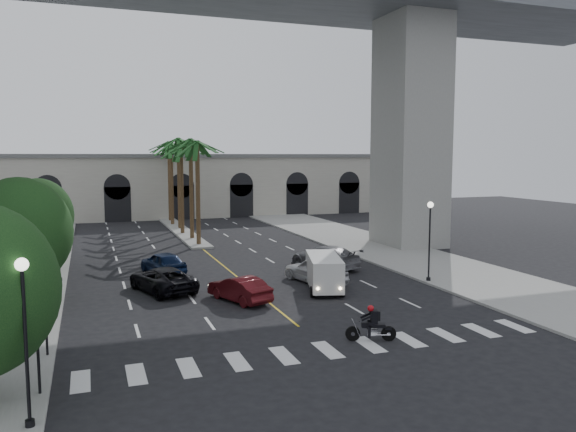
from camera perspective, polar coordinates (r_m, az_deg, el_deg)
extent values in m
plane|color=black|center=(26.19, 2.69, -12.40)|extent=(140.00, 140.00, 0.00)
cube|color=gray|center=(45.91, 12.96, -4.34)|extent=(8.00, 100.00, 0.15)
cube|color=gray|center=(62.22, -10.76, -1.52)|extent=(2.00, 24.00, 0.20)
cube|color=beige|center=(78.63, -12.76, 2.88)|extent=(70.00, 10.00, 8.00)
cube|color=slate|center=(78.51, -12.84, 5.98)|extent=(71.00, 10.50, 0.50)
cube|color=gray|center=(52.98, 12.33, 8.28)|extent=(5.00, 6.00, 20.80)
cylinder|color=#47331E|center=(51.94, -9.14, 2.15)|extent=(0.40, 0.40, 9.50)
cylinder|color=#47331E|center=(55.87, -9.80, 2.58)|extent=(0.40, 0.40, 9.80)
cylinder|color=#47331E|center=(59.78, -10.74, 2.55)|extent=(0.40, 0.40, 9.30)
cylinder|color=#47331E|center=(63.76, -11.00, 3.13)|extent=(0.40, 0.40, 10.10)
cylinder|color=#47331E|center=(67.69, -11.72, 3.07)|extent=(0.40, 0.40, 9.60)
cylinder|color=#47331E|center=(71.68, -11.94, 3.35)|extent=(0.40, 0.40, 9.90)
cylinder|color=#382616|center=(33.88, -25.35, -6.54)|extent=(0.36, 0.36, 2.45)
ellipsoid|color=black|center=(33.38, -25.58, -1.52)|extent=(5.44, 5.44, 5.98)
cylinder|color=#382616|center=(45.65, -23.89, -3.43)|extent=(0.36, 0.36, 2.27)
ellipsoid|color=black|center=(45.29, -24.05, 0.03)|extent=(5.04, 5.04, 5.54)
cylinder|color=black|center=(19.80, -24.73, -18.76)|extent=(0.28, 0.28, 0.36)
cylinder|color=black|center=(18.93, -25.07, -12.08)|extent=(0.11, 0.11, 5.00)
sphere|color=white|center=(18.32, -25.44, -4.47)|extent=(0.40, 0.40, 0.40)
cylinder|color=black|center=(39.83, -22.14, -6.10)|extent=(0.28, 0.28, 0.36)
cylinder|color=black|center=(39.40, -22.28, -2.65)|extent=(0.11, 0.11, 5.00)
sphere|color=white|center=(39.11, -22.44, 1.04)|extent=(0.40, 0.40, 0.40)
cylinder|color=black|center=(38.21, 14.07, -6.33)|extent=(0.28, 0.28, 0.36)
cylinder|color=black|center=(37.77, 14.17, -2.74)|extent=(0.11, 0.11, 5.00)
sphere|color=white|center=(37.47, 14.27, 1.11)|extent=(0.40, 0.40, 0.40)
cylinder|color=black|center=(21.55, -24.07, -12.19)|extent=(0.10, 0.10, 3.50)
cube|color=black|center=(21.14, -24.25, -8.32)|extent=(0.25, 0.18, 0.80)
cylinder|color=black|center=(25.38, -23.40, -9.39)|extent=(0.10, 0.10, 3.50)
cube|color=black|center=(25.03, -23.55, -6.08)|extent=(0.25, 0.18, 0.80)
cylinder|color=black|center=(26.00, 6.60, -11.79)|extent=(0.67, 0.33, 0.68)
cylinder|color=black|center=(26.23, 10.19, -11.68)|extent=(0.67, 0.33, 0.68)
cube|color=silver|center=(26.09, 8.53, -11.55)|extent=(0.53, 0.45, 0.29)
cube|color=black|center=(25.97, 8.17, -10.90)|extent=(0.67, 0.44, 0.23)
cube|color=black|center=(26.06, 9.29, -10.96)|extent=(0.57, 0.42, 0.14)
cylinder|color=black|center=(25.84, 7.17, -10.40)|extent=(0.24, 0.59, 0.03)
cube|color=black|center=(25.90, 8.73, -10.07)|extent=(0.42, 0.50, 0.59)
cube|color=black|center=(25.91, 9.13, -9.94)|extent=(0.26, 0.37, 0.43)
sphere|color=#A90B11|center=(25.77, 8.40, -9.26)|extent=(0.29, 0.29, 0.29)
imported|color=#B7B8BC|center=(37.01, 2.82, -5.48)|extent=(3.20, 5.37, 1.71)
imported|color=#4E0F14|center=(32.52, -4.96, -7.38)|extent=(3.05, 4.66, 1.45)
imported|color=black|center=(35.50, -12.66, -6.29)|extent=(4.11, 6.02, 1.53)
imported|color=slate|center=(41.74, 3.75, -4.17)|extent=(4.41, 6.27, 1.69)
imported|color=#0D1B3D|center=(40.65, -12.57, -4.65)|extent=(3.09, 5.03, 1.60)
cube|color=silver|center=(35.02, 3.68, -5.58)|extent=(3.20, 5.33, 1.86)
cube|color=black|center=(32.67, 4.17, -6.03)|extent=(1.71, 0.71, 0.79)
cylinder|color=black|center=(33.41, 2.51, -7.70)|extent=(0.43, 0.70, 0.65)
cylinder|color=black|center=(33.63, 5.53, -7.63)|extent=(0.43, 0.70, 0.65)
cylinder|color=black|center=(36.82, 1.97, -6.39)|extent=(0.43, 0.70, 0.65)
cylinder|color=black|center=(37.02, 4.70, -6.34)|extent=(0.43, 0.70, 0.65)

